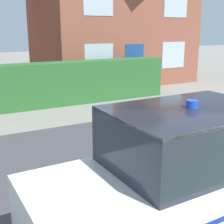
{
  "coord_description": "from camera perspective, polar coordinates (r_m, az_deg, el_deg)",
  "views": [
    {
      "loc": [
        -4.02,
        -0.36,
        2.79
      ],
      "look_at": [
        -0.9,
        5.36,
        1.05
      ],
      "focal_mm": 50.0,
      "sensor_mm": 36.0,
      "label": 1
    }
  ],
  "objects": [
    {
      "name": "house_right",
      "position": [
        17.43,
        -0.18,
        18.22
      ],
      "size": [
        8.02,
        5.78,
        7.41
      ],
      "color": "#93513D",
      "rests_on": "ground"
    },
    {
      "name": "garden_hedge",
      "position": [
        11.6,
        -14.59,
        4.6
      ],
      "size": [
        10.94,
        0.87,
        1.6
      ],
      "primitive_type": "cube",
      "color": "#2D662D",
      "rests_on": "ground"
    },
    {
      "name": "road_strip",
      "position": [
        7.02,
        9.19,
        -8.6
      ],
      "size": [
        28.0,
        6.71,
        0.01
      ],
      "primitive_type": "cube",
      "color": "#424247",
      "rests_on": "ground"
    },
    {
      "name": "police_car",
      "position": [
        4.56,
        12.71,
        -10.89
      ],
      "size": [
        4.34,
        1.81,
        1.86
      ],
      "rotation": [
        0.0,
        0.0,
        3.17
      ],
      "color": "black",
      "rests_on": "road_strip"
    }
  ]
}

